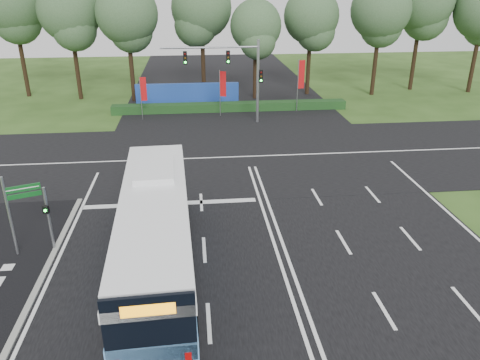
# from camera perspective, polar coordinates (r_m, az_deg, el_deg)

# --- Properties ---
(ground) EXTENTS (120.00, 120.00, 0.00)m
(ground) POSITION_cam_1_polar(r_m,az_deg,el_deg) (22.15, 4.27, -8.09)
(ground) COLOR #2B4818
(ground) RESTS_ON ground
(road_main) EXTENTS (20.00, 120.00, 0.04)m
(road_main) POSITION_cam_1_polar(r_m,az_deg,el_deg) (22.14, 4.27, -8.05)
(road_main) COLOR black
(road_main) RESTS_ON ground
(road_cross) EXTENTS (120.00, 14.00, 0.05)m
(road_cross) POSITION_cam_1_polar(r_m,az_deg,el_deg) (32.86, 0.69, 2.85)
(road_cross) COLOR black
(road_cross) RESTS_ON ground
(kerb_strip) EXTENTS (0.25, 18.00, 0.12)m
(kerb_strip) POSITION_cam_1_polar(r_m,az_deg,el_deg) (20.41, -24.07, -13.19)
(kerb_strip) COLOR gray
(kerb_strip) RESTS_ON ground
(city_bus) EXTENTS (3.26, 13.19, 3.76)m
(city_bus) POSITION_cam_1_polar(r_m,az_deg,el_deg) (19.78, -10.23, -6.21)
(city_bus) COLOR #609FDF
(city_bus) RESTS_ON ground
(pedestrian_signal) EXTENTS (0.28, 0.41, 3.14)m
(pedestrian_signal) POSITION_cam_1_polar(r_m,az_deg,el_deg) (22.67, -22.33, -4.19)
(pedestrian_signal) COLOR gray
(pedestrian_signal) RESTS_ON ground
(street_sign) EXTENTS (1.42, 0.58, 3.85)m
(street_sign) POSITION_cam_1_polar(r_m,az_deg,el_deg) (22.63, -25.64, -2.80)
(street_sign) COLOR gray
(street_sign) RESTS_ON ground
(banner_flag_left) EXTENTS (0.56, 0.14, 3.84)m
(banner_flag_left) POSITION_cam_1_polar(r_m,az_deg,el_deg) (42.13, -11.75, 10.54)
(banner_flag_left) COLOR gray
(banner_flag_left) RESTS_ON ground
(banner_flag_mid) EXTENTS (0.57, 0.29, 4.15)m
(banner_flag_mid) POSITION_cam_1_polar(r_m,az_deg,el_deg) (42.34, -2.18, 11.32)
(banner_flag_mid) COLOR gray
(banner_flag_mid) RESTS_ON ground
(banner_flag_right) EXTENTS (0.68, 0.29, 4.83)m
(banner_flag_right) POSITION_cam_1_polar(r_m,az_deg,el_deg) (44.36, 7.37, 12.26)
(banner_flag_right) COLOR gray
(banner_flag_right) RESTS_ON ground
(traffic_light_gantry) EXTENTS (8.41, 0.28, 7.00)m
(traffic_light_gantry) POSITION_cam_1_polar(r_m,az_deg,el_deg) (39.85, -0.41, 13.43)
(traffic_light_gantry) COLOR gray
(traffic_light_gantry) RESTS_ON ground
(hedge) EXTENTS (22.00, 1.20, 0.80)m
(hedge) POSITION_cam_1_polar(r_m,az_deg,el_deg) (44.63, -1.17, 8.90)
(hedge) COLOR #153A18
(hedge) RESTS_ON ground
(blue_hoarding) EXTENTS (10.00, 0.30, 2.20)m
(blue_hoarding) POSITION_cam_1_polar(r_m,az_deg,el_deg) (46.75, -6.41, 10.31)
(blue_hoarding) COLOR #1C409A
(blue_hoarding) RESTS_ON ground
(eucalyptus_row) EXTENTS (53.98, 9.67, 12.78)m
(eucalyptus_row) POSITION_cam_1_polar(r_m,az_deg,el_deg) (49.99, 1.25, 20.08)
(eucalyptus_row) COLOR black
(eucalyptus_row) RESTS_ON ground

